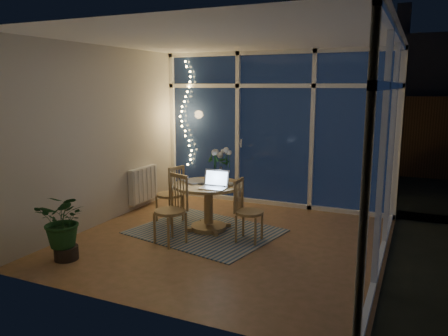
{
  "coord_description": "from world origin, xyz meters",
  "views": [
    {
      "loc": [
        2.25,
        -5.06,
        2.03
      ],
      "look_at": [
        -0.15,
        0.25,
        0.93
      ],
      "focal_mm": 35.0,
      "sensor_mm": 36.0,
      "label": 1
    }
  ],
  "objects_px": {
    "chair_right": "(249,211)",
    "potted_plant": "(65,229)",
    "laptop": "(213,179)",
    "dining_table": "(208,207)",
    "flower_vase": "(221,175)",
    "chair_left": "(169,193)",
    "chair_front": "(170,210)"
  },
  "relations": [
    {
      "from": "chair_right",
      "to": "potted_plant",
      "type": "distance_m",
      "value": 2.28
    },
    {
      "from": "laptop",
      "to": "potted_plant",
      "type": "bearing_deg",
      "value": -133.6
    },
    {
      "from": "dining_table",
      "to": "laptop",
      "type": "bearing_deg",
      "value": -50.81
    },
    {
      "from": "potted_plant",
      "to": "flower_vase",
      "type": "bearing_deg",
      "value": 58.07
    },
    {
      "from": "flower_vase",
      "to": "potted_plant",
      "type": "relative_size",
      "value": 0.28
    },
    {
      "from": "chair_left",
      "to": "laptop",
      "type": "relative_size",
      "value": 2.5
    },
    {
      "from": "chair_left",
      "to": "chair_right",
      "type": "relative_size",
      "value": 1.04
    },
    {
      "from": "chair_right",
      "to": "potted_plant",
      "type": "relative_size",
      "value": 1.11
    },
    {
      "from": "dining_table",
      "to": "chair_front",
      "type": "height_order",
      "value": "chair_front"
    },
    {
      "from": "dining_table",
      "to": "chair_front",
      "type": "distance_m",
      "value": 0.74
    },
    {
      "from": "chair_right",
      "to": "chair_front",
      "type": "xyz_separation_m",
      "value": [
        -0.91,
        -0.49,
        0.03
      ]
    },
    {
      "from": "chair_right",
      "to": "chair_front",
      "type": "height_order",
      "value": "chair_front"
    },
    {
      "from": "potted_plant",
      "to": "laptop",
      "type": "bearing_deg",
      "value": 49.15
    },
    {
      "from": "dining_table",
      "to": "chair_right",
      "type": "bearing_deg",
      "value": -16.28
    },
    {
      "from": "dining_table",
      "to": "laptop",
      "type": "relative_size",
      "value": 2.81
    },
    {
      "from": "laptop",
      "to": "flower_vase",
      "type": "bearing_deg",
      "value": 98.12
    },
    {
      "from": "chair_left",
      "to": "dining_table",
      "type": "bearing_deg",
      "value": 93.96
    },
    {
      "from": "chair_left",
      "to": "laptop",
      "type": "xyz_separation_m",
      "value": [
        0.9,
        -0.34,
        0.36
      ]
    },
    {
      "from": "chair_front",
      "to": "potted_plant",
      "type": "relative_size",
      "value": 1.2
    },
    {
      "from": "chair_front",
      "to": "laptop",
      "type": "height_order",
      "value": "laptop"
    },
    {
      "from": "laptop",
      "to": "flower_vase",
      "type": "relative_size",
      "value": 1.67
    },
    {
      "from": "flower_vase",
      "to": "laptop",
      "type": "bearing_deg",
      "value": -79.14
    },
    {
      "from": "chair_right",
      "to": "laptop",
      "type": "relative_size",
      "value": 2.41
    },
    {
      "from": "dining_table",
      "to": "chair_right",
      "type": "distance_m",
      "value": 0.73
    },
    {
      "from": "chair_front",
      "to": "potted_plant",
      "type": "xyz_separation_m",
      "value": [
        -0.85,
        -0.97,
        -0.08
      ]
    },
    {
      "from": "chair_right",
      "to": "potted_plant",
      "type": "xyz_separation_m",
      "value": [
        -1.76,
        -1.46,
        -0.04
      ]
    },
    {
      "from": "potted_plant",
      "to": "chair_right",
      "type": "bearing_deg",
      "value": 39.71
    },
    {
      "from": "flower_vase",
      "to": "potted_plant",
      "type": "bearing_deg",
      "value": -121.93
    },
    {
      "from": "dining_table",
      "to": "chair_left",
      "type": "relative_size",
      "value": 1.13
    },
    {
      "from": "laptop",
      "to": "flower_vase",
      "type": "distance_m",
      "value": 0.43
    },
    {
      "from": "dining_table",
      "to": "potted_plant",
      "type": "relative_size",
      "value": 1.3
    },
    {
      "from": "dining_table",
      "to": "chair_front",
      "type": "relative_size",
      "value": 1.08
    }
  ]
}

